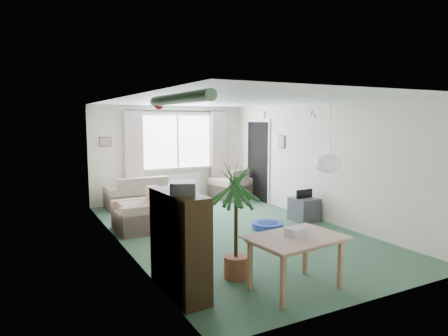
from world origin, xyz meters
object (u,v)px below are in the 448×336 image
houseplant (236,220)px  pet_bed (268,226)px  dining_table (295,264)px  armchair_corner (231,184)px  armchair_left (139,210)px  coffee_table (158,199)px  tv_cube (304,209)px  bookshelf (179,244)px  sofa (139,192)px

houseplant → pet_bed: (1.69, 1.76, -0.72)m
houseplant → dining_table: 0.92m
armchair_corner → dining_table: (-2.03, -5.33, -0.07)m
armchair_left → coffee_table: (0.98, 1.87, -0.21)m
pet_bed → tv_cube: bearing=10.3°
armchair_left → coffee_table: armchair_left is taller
bookshelf → pet_bed: 3.20m
sofa → houseplant: bearing=88.8°
dining_table → tv_cube: dining_table is taller
armchair_left → coffee_table: size_ratio=1.08×
armchair_left → dining_table: 3.57m
armchair_corner → coffee_table: size_ratio=1.07×
sofa → armchair_corner: bearing=178.9°
pet_bed → dining_table: bearing=-117.0°
armchair_left → houseplant: size_ratio=0.57×
armchair_left → houseplant: houseplant is taller
armchair_corner → tv_cube: armchair_corner is taller
bookshelf → pet_bed: bearing=32.9°
bookshelf → houseplant: (0.83, 0.13, 0.16)m
coffee_table → dining_table: bearing=-90.3°
coffee_table → bookshelf: bearing=-105.4°
armchair_left → pet_bed: armchair_left is taller
dining_table → pet_bed: dining_table is taller
sofa → houseplant: houseplant is taller
coffee_table → tv_cube: 3.50m
pet_bed → coffee_table: bearing=112.7°
coffee_table → tv_cube: size_ratio=1.60×
armchair_left → dining_table: armchair_left is taller
bookshelf → houseplant: 0.86m
coffee_table → tv_cube: bearing=-50.6°
armchair_left → pet_bed: (2.18, -1.02, -0.34)m
bookshelf → pet_bed: bookshelf is taller
sofa → coffee_table: sofa is taller
houseplant → pet_bed: 2.55m
sofa → armchair_corner: armchair_corner is taller
coffee_table → pet_bed: size_ratio=1.38×
sofa → dining_table: sofa is taller
armchair_corner → houseplant: (-2.48, -4.67, 0.38)m
coffee_table → sofa: bearing=174.8°
armchair_corner → tv_cube: size_ratio=1.71×
dining_table → pet_bed: (1.24, 2.42, -0.26)m
sofa → houseplant: size_ratio=0.97×
coffee_table → pet_bed: 3.13m
houseplant → armchair_corner: bearing=62.0°
coffee_table → dining_table: 5.31m
armchair_corner → bookshelf: bearing=41.6°
armchair_corner → dining_table: 5.70m
armchair_corner → bookshelf: bookshelf is taller
tv_cube → armchair_corner: bearing=93.3°
pet_bed → armchair_corner: bearing=74.7°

